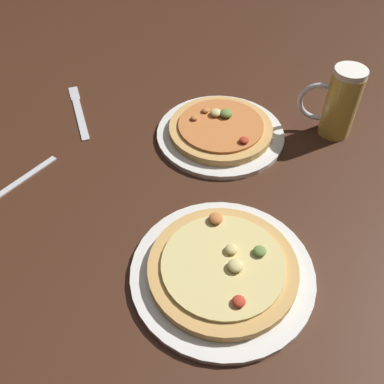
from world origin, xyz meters
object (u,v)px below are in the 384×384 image
(pizza_plate_near, at_px, (223,270))
(fork_left, at_px, (8,188))
(pizza_plate_far, at_px, (220,131))
(beer_mug_dark, at_px, (339,103))
(knife_right, at_px, (79,111))

(pizza_plate_near, relative_size, fork_left, 1.44)
(fork_left, bearing_deg, pizza_plate_far, -9.73)
(beer_mug_dark, distance_m, fork_left, 0.74)
(beer_mug_dark, bearing_deg, pizza_plate_near, -155.98)
(pizza_plate_near, height_order, beer_mug_dark, beer_mug_dark)
(knife_right, bearing_deg, fork_left, -140.79)
(knife_right, bearing_deg, pizza_plate_near, -85.59)
(beer_mug_dark, bearing_deg, fork_left, 164.00)
(fork_left, relative_size, knife_right, 0.96)
(beer_mug_dark, height_order, knife_right, beer_mug_dark)
(fork_left, height_order, knife_right, same)
(pizza_plate_near, xyz_separation_m, beer_mug_dark, (0.44, 0.20, 0.07))
(pizza_plate_near, xyz_separation_m, pizza_plate_far, (0.21, 0.32, 0.00))
(pizza_plate_far, height_order, beer_mug_dark, beer_mug_dark)
(pizza_plate_far, bearing_deg, fork_left, 170.27)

